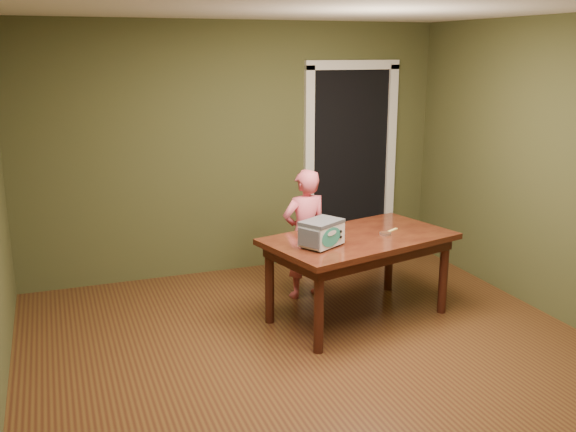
{
  "coord_description": "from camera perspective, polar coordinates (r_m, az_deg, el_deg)",
  "views": [
    {
      "loc": [
        -1.82,
        -3.89,
        2.31
      ],
      "look_at": [
        0.01,
        1.0,
        0.95
      ],
      "focal_mm": 40.0,
      "sensor_mm": 36.0,
      "label": 1
    }
  ],
  "objects": [
    {
      "name": "dining_table",
      "position": [
        5.59,
        6.33,
        -2.78
      ],
      "size": [
        1.77,
        1.26,
        0.75
      ],
      "rotation": [
        0.0,
        0.0,
        0.25
      ],
      "color": "black",
      "rests_on": "floor"
    },
    {
      "name": "child",
      "position": [
        6.05,
        1.51,
        -1.62
      ],
      "size": [
        0.48,
        0.34,
        1.24
      ],
      "primitive_type": "imported",
      "rotation": [
        0.0,
        0.0,
        3.23
      ],
      "color": "#E75F70",
      "rests_on": "floor"
    },
    {
      "name": "floor",
      "position": [
        4.88,
        4.15,
        -13.71
      ],
      "size": [
        5.0,
        5.0,
        0.0
      ],
      "primitive_type": "plane",
      "color": "#563818",
      "rests_on": "ground"
    },
    {
      "name": "toy_oven",
      "position": [
        5.22,
        3.01,
        -1.46
      ],
      "size": [
        0.41,
        0.37,
        0.22
      ],
      "rotation": [
        0.0,
        0.0,
        0.52
      ],
      "color": "#4C4F54",
      "rests_on": "dining_table"
    },
    {
      "name": "doorway",
      "position": [
        7.47,
        4.52,
        4.88
      ],
      "size": [
        1.1,
        0.66,
        2.25
      ],
      "color": "black",
      "rests_on": "ground"
    },
    {
      "name": "room_shell",
      "position": [
        4.34,
        4.56,
        6.57
      ],
      "size": [
        4.52,
        5.02,
        2.61
      ],
      "color": "#404324",
      "rests_on": "ground"
    },
    {
      "name": "baking_pan",
      "position": [
        5.63,
        8.64,
        -1.54
      ],
      "size": [
        0.1,
        0.1,
        0.02
      ],
      "color": "silver",
      "rests_on": "dining_table"
    },
    {
      "name": "spatula",
      "position": [
        5.76,
        9.19,
        -1.28
      ],
      "size": [
        0.17,
        0.11,
        0.01
      ],
      "primitive_type": "cube",
      "rotation": [
        0.0,
        0.0,
        0.53
      ],
      "color": "#F9E06C",
      "rests_on": "dining_table"
    }
  ]
}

